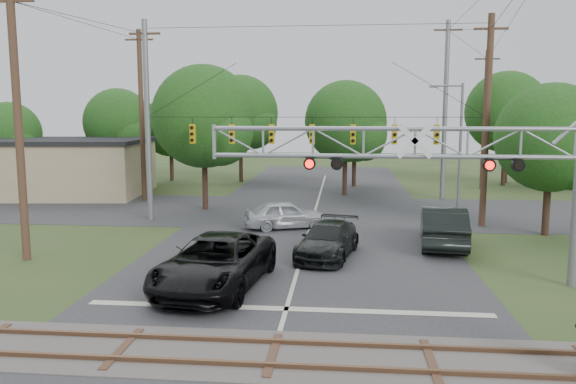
# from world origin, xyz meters

# --- Properties ---
(road_main) EXTENTS (14.00, 90.00, 0.02)m
(road_main) POSITION_xyz_m (0.00, 10.00, 0.01)
(road_main) COLOR #2D2D30
(road_main) RESTS_ON ground
(road_cross) EXTENTS (90.00, 12.00, 0.02)m
(road_cross) POSITION_xyz_m (0.00, 24.00, 0.01)
(road_cross) COLOR #2D2D30
(road_cross) RESTS_ON ground
(railroad_track) EXTENTS (90.00, 3.20, 0.17)m
(railroad_track) POSITION_xyz_m (0.00, 2.00, 0.03)
(railroad_track) COLOR #524C47
(railroad_track) RESTS_ON ground
(crossing_gantry) EXTENTS (10.02, 0.85, 6.63)m
(crossing_gantry) POSITION_xyz_m (5.24, 1.64, 4.11)
(crossing_gantry) COLOR gray
(crossing_gantry) RESTS_ON ground
(traffic_signal_span) EXTENTS (19.34, 0.36, 11.50)m
(traffic_signal_span) POSITION_xyz_m (0.88, 20.00, 5.61)
(traffic_signal_span) COLOR gray
(traffic_signal_span) RESTS_ON ground
(pickup_black) EXTENTS (3.88, 7.04, 1.87)m
(pickup_black) POSITION_xyz_m (-2.75, 7.52, 0.93)
(pickup_black) COLOR black
(pickup_black) RESTS_ON ground
(car_dark) EXTENTS (3.08, 5.45, 1.49)m
(car_dark) POSITION_xyz_m (1.14, 12.35, 0.75)
(car_dark) COLOR black
(car_dark) RESTS_ON ground
(sedan_silver) EXTENTS (4.85, 3.16, 1.54)m
(sedan_silver) POSITION_xyz_m (-1.32, 18.30, 0.77)
(sedan_silver) COLOR #B3B6BB
(sedan_silver) RESTS_ON ground
(suv_dark) EXTENTS (2.68, 5.97, 1.90)m
(suv_dark) POSITION_xyz_m (6.50, 14.95, 0.95)
(suv_dark) COLOR black
(suv_dark) RESTS_ON ground
(commercial_building) EXTENTS (19.31, 11.18, 4.32)m
(commercial_building) POSITION_xyz_m (-22.71, 29.37, 2.17)
(commercial_building) COLOR #9B9067
(commercial_building) RESTS_ON ground
(streetlight) EXTENTS (2.18, 0.23, 8.19)m
(streetlight) POSITION_xyz_m (9.18, 25.82, 4.58)
(streetlight) COLOR gray
(streetlight) RESTS_ON ground
(utility_poles) EXTENTS (27.79, 27.61, 14.49)m
(utility_poles) POSITION_xyz_m (2.08, 22.23, 6.38)
(utility_poles) COLOR #473021
(utility_poles) RESTS_ON ground
(treeline) EXTENTS (56.04, 28.98, 9.89)m
(treeline) POSITION_xyz_m (0.87, 34.22, 5.68)
(treeline) COLOR #352218
(treeline) RESTS_ON ground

